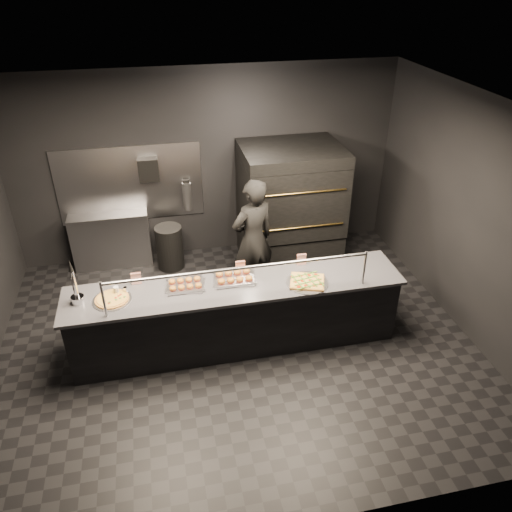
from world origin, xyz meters
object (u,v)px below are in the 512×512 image
Objects in this scene: service_counter at (237,315)px; pizza_oven at (290,205)px; round_pizza at (112,299)px; trash_bin at (170,247)px; beer_tap at (76,291)px; towel_dispenser at (148,169)px; slider_tray_b at (234,277)px; fire_extinguisher at (187,196)px; prep_shelf at (111,240)px; slider_tray_a at (185,284)px; worker at (253,240)px; square_pizza at (307,282)px.

pizza_oven is (1.20, 1.90, 0.50)m from service_counter.
service_counter reaches higher than round_pizza.
pizza_oven is 2.01m from trash_bin.
beer_tap is 1.29× the size of round_pizza.
towel_dispenser reaches higher than round_pizza.
service_counter is at bearing -89.86° from slider_tray_b.
towel_dispenser is at bearing -178.96° from fire_extinguisher.
fire_extinguisher is 2.80m from beer_tap.
round_pizza reaches higher than trash_bin.
towel_dispenser reaches higher than service_counter.
trash_bin is at bearing 110.08° from slider_tray_b.
pizza_oven is 2.23m from towel_dispenser.
beer_tap is (-0.23, -2.30, 0.63)m from prep_shelf.
pizza_oven is 2.55m from slider_tray_a.
beer_tap is 0.81× the size of trash_bin.
beer_tap is (-3.03, -1.88, 0.12)m from pizza_oven.
trash_bin is at bearing -60.13° from towel_dispenser.
fire_extinguisher is (0.55, 0.01, -0.49)m from towel_dispenser.
prep_shelf is 2.20× the size of slider_tray_b.
prep_shelf is at bearing 163.59° from trash_bin.
worker is (0.79, -1.33, -0.16)m from fire_extinguisher.
prep_shelf is 2.38× the size of fire_extinguisher.
towel_dispenser is 0.19× the size of worker.
square_pizza is at bearing -3.36° from round_pizza.
fire_extinguisher is 2.31m from slider_tray_b.
pizza_oven reaches higher than beer_tap.
beer_tap is at bearing -118.78° from trash_bin.
slider_tray_b reaches higher than slider_tray_a.
prep_shelf is 0.67× the size of worker.
worker is (1.34, -1.32, -0.65)m from towel_dispenser.
service_counter is 5.80× the size of trash_bin.
slider_tray_b is at bearing 90.14° from service_counter.
pizza_oven is at bearing -153.34° from worker.
round_pizza is (0.15, -2.33, 0.49)m from prep_shelf.
beer_tap reaches higher than service_counter.
service_counter is at bearing -69.37° from towel_dispenser.
worker is (2.04, -1.25, 0.45)m from prep_shelf.
trash_bin is (1.12, 2.03, -0.73)m from beer_tap.
fire_extinguisher is 0.28× the size of worker.
slider_tray_a is 2.06m from trash_bin.
towel_dispenser is 1.26m from trash_bin.
towel_dispenser reaches higher than square_pizza.
worker is (2.26, 1.05, -0.18)m from beer_tap.
round_pizza is (0.38, -0.04, -0.15)m from beer_tap.
towel_dispenser is (0.70, 0.07, 1.10)m from prep_shelf.
pizza_oven is at bearing 56.02° from slider_tray_b.
pizza_oven is 4.29× the size of round_pizza.
towel_dispenser is 2.58m from beer_tap.
service_counter is 8.12× the size of fire_extinguisher.
towel_dispenser reaches higher than prep_shelf.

